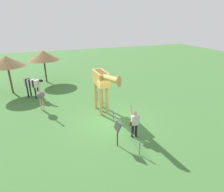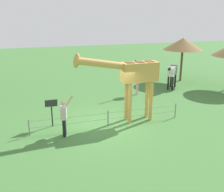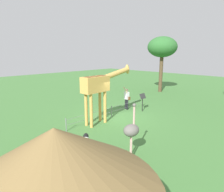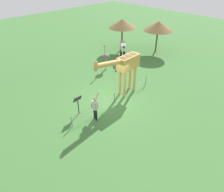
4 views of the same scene
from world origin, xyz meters
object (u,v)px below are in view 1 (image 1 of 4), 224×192
(zebra, at_px, (32,84))
(giraffe, at_px, (103,81))
(visitor, at_px, (134,122))
(ostrich, at_px, (40,95))
(info_sign, at_px, (117,130))
(shade_hut_near, at_px, (43,55))
(shade_hut_far, at_px, (7,61))

(zebra, bearing_deg, giraffe, 44.00)
(visitor, relative_size, ostrich, 0.79)
(giraffe, xyz_separation_m, visitor, (3.33, 0.72, -1.38))
(ostrich, height_order, info_sign, ostrich)
(zebra, bearing_deg, shade_hut_near, 163.24)
(shade_hut_near, bearing_deg, visitor, 18.71)
(giraffe, bearing_deg, shade_hut_far, -135.66)
(visitor, xyz_separation_m, shade_hut_far, (-9.74, -6.98, 1.88))
(giraffe, xyz_separation_m, zebra, (-4.65, -4.49, -1.12))
(visitor, distance_m, shade_hut_near, 12.69)
(shade_hut_far, relative_size, info_sign, 2.45)
(shade_hut_far, bearing_deg, zebra, 45.21)
(ostrich, bearing_deg, giraffe, 64.32)
(visitor, height_order, shade_hut_near, shade_hut_near)
(info_sign, bearing_deg, zebra, -154.22)
(visitor, xyz_separation_m, shade_hut_near, (-11.90, -4.03, 1.80))
(shade_hut_far, bearing_deg, giraffe, 44.34)
(ostrich, xyz_separation_m, shade_hut_far, (-4.52, -2.34, 1.61))
(giraffe, distance_m, shade_hut_far, 8.98)
(shade_hut_near, bearing_deg, info_sign, 13.14)
(ostrich, bearing_deg, zebra, -168.46)
(shade_hut_near, distance_m, info_sign, 12.76)
(giraffe, bearing_deg, zebra, -136.00)
(shade_hut_near, xyz_separation_m, info_sign, (12.31, 2.87, -1.75))
(visitor, bearing_deg, zebra, -146.87)
(shade_hut_near, relative_size, shade_hut_far, 0.98)
(zebra, height_order, ostrich, ostrich)
(giraffe, height_order, zebra, giraffe)
(zebra, height_order, info_sign, zebra)
(shade_hut_far, height_order, info_sign, shade_hut_far)
(visitor, height_order, zebra, visitor)
(shade_hut_far, bearing_deg, shade_hut_near, 126.16)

